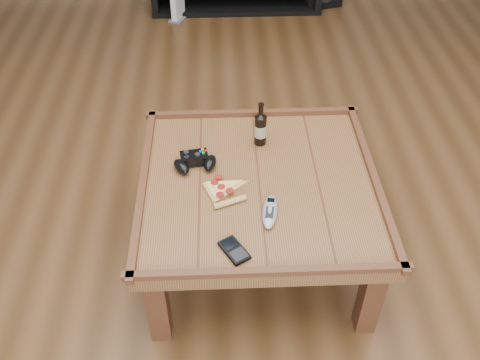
{
  "coord_description": "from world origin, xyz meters",
  "views": [
    {
      "loc": [
        -0.15,
        -1.66,
        1.96
      ],
      "look_at": [
        -0.08,
        -0.06,
        0.52
      ],
      "focal_mm": 40.0,
      "sensor_mm": 36.0,
      "label": 1
    }
  ],
  "objects_px": {
    "coffee_table": "(259,192)",
    "pizza_slice": "(223,190)",
    "smartphone": "(234,250)",
    "remote_control": "(270,211)",
    "game_console": "(178,7)",
    "game_controller": "(195,162)",
    "beer_bottle": "(260,128)"
  },
  "relations": [
    {
      "from": "coffee_table",
      "to": "smartphone",
      "type": "distance_m",
      "value": 0.4
    },
    {
      "from": "coffee_table",
      "to": "game_controller",
      "type": "relative_size",
      "value": 4.98
    },
    {
      "from": "beer_bottle",
      "to": "game_console",
      "type": "height_order",
      "value": "beer_bottle"
    },
    {
      "from": "coffee_table",
      "to": "pizza_slice",
      "type": "bearing_deg",
      "value": -159.79
    },
    {
      "from": "beer_bottle",
      "to": "pizza_slice",
      "type": "height_order",
      "value": "beer_bottle"
    },
    {
      "from": "smartphone",
      "to": "game_console",
      "type": "bearing_deg",
      "value": 66.09
    },
    {
      "from": "coffee_table",
      "to": "smartphone",
      "type": "height_order",
      "value": "coffee_table"
    },
    {
      "from": "game_controller",
      "to": "remote_control",
      "type": "xyz_separation_m",
      "value": [
        0.3,
        -0.3,
        -0.01
      ]
    },
    {
      "from": "coffee_table",
      "to": "pizza_slice",
      "type": "xyz_separation_m",
      "value": [
        -0.15,
        -0.06,
        0.07
      ]
    },
    {
      "from": "beer_bottle",
      "to": "smartphone",
      "type": "bearing_deg",
      "value": -102.24
    },
    {
      "from": "beer_bottle",
      "to": "smartphone",
      "type": "xyz_separation_m",
      "value": [
        -0.14,
        -0.64,
        -0.08
      ]
    },
    {
      "from": "game_controller",
      "to": "pizza_slice",
      "type": "xyz_separation_m",
      "value": [
        0.12,
        -0.17,
        -0.02
      ]
    },
    {
      "from": "pizza_slice",
      "to": "smartphone",
      "type": "xyz_separation_m",
      "value": [
        0.04,
        -0.32,
        -0.0
      ]
    },
    {
      "from": "coffee_table",
      "to": "remote_control",
      "type": "height_order",
      "value": "remote_control"
    },
    {
      "from": "coffee_table",
      "to": "remote_control",
      "type": "relative_size",
      "value": 5.28
    },
    {
      "from": "beer_bottle",
      "to": "game_console",
      "type": "bearing_deg",
      "value": 102.62
    },
    {
      "from": "game_controller",
      "to": "coffee_table",
      "type": "bearing_deg",
      "value": -31.83
    },
    {
      "from": "remote_control",
      "to": "beer_bottle",
      "type": "bearing_deg",
      "value": 99.97
    },
    {
      "from": "game_controller",
      "to": "game_console",
      "type": "distance_m",
      "value": 2.44
    },
    {
      "from": "smartphone",
      "to": "remote_control",
      "type": "distance_m",
      "value": 0.24
    },
    {
      "from": "game_controller",
      "to": "smartphone",
      "type": "bearing_deg",
      "value": -82.22
    },
    {
      "from": "smartphone",
      "to": "game_console",
      "type": "height_order",
      "value": "smartphone"
    },
    {
      "from": "smartphone",
      "to": "remote_control",
      "type": "relative_size",
      "value": 0.73
    },
    {
      "from": "smartphone",
      "to": "remote_control",
      "type": "height_order",
      "value": "remote_control"
    },
    {
      "from": "pizza_slice",
      "to": "smartphone",
      "type": "bearing_deg",
      "value": -104.62
    },
    {
      "from": "game_controller",
      "to": "smartphone",
      "type": "relative_size",
      "value": 1.44
    },
    {
      "from": "smartphone",
      "to": "remote_control",
      "type": "xyz_separation_m",
      "value": [
        0.15,
        0.19,
        0.01
      ]
    },
    {
      "from": "beer_bottle",
      "to": "smartphone",
      "type": "distance_m",
      "value": 0.66
    },
    {
      "from": "beer_bottle",
      "to": "coffee_table",
      "type": "bearing_deg",
      "value": -94.81
    },
    {
      "from": "coffee_table",
      "to": "beer_bottle",
      "type": "distance_m",
      "value": 0.3
    },
    {
      "from": "coffee_table",
      "to": "remote_control",
      "type": "distance_m",
      "value": 0.21
    },
    {
      "from": "pizza_slice",
      "to": "remote_control",
      "type": "xyz_separation_m",
      "value": [
        0.18,
        -0.13,
        0.01
      ]
    }
  ]
}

